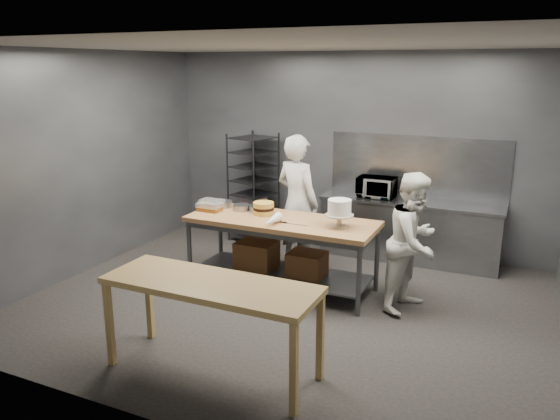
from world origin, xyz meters
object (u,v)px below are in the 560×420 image
at_px(layer_cake, 264,208).
at_px(near_counter, 211,291).
at_px(chef_behind, 297,203).
at_px(frosted_cake_stand, 339,209).
at_px(chef_right, 414,242).
at_px(speed_rack, 253,189).
at_px(microwave, 376,187).
at_px(work_table, 280,245).

bearing_deg(layer_cake, near_counter, -75.64).
distance_m(near_counter, layer_cake, 2.28).
xyz_separation_m(chef_behind, frosted_cake_stand, (0.88, -0.80, 0.19)).
bearing_deg(chef_right, speed_rack, 78.90).
bearing_deg(chef_behind, chef_right, 177.01).
bearing_deg(microwave, speed_rack, -177.71).
height_order(work_table, speed_rack, speed_rack).
height_order(speed_rack, layer_cake, speed_rack).
xyz_separation_m(chef_behind, chef_right, (1.75, -0.68, -0.13)).
bearing_deg(chef_behind, microwave, -112.89).
bearing_deg(near_counter, speed_rack, 112.05).
height_order(work_table, chef_behind, chef_behind).
xyz_separation_m(work_table, microwave, (0.77, 1.73, 0.48)).
bearing_deg(speed_rack, microwave, 2.29).
height_order(work_table, layer_cake, layer_cake).
bearing_deg(microwave, layer_cake, -122.73).
relative_size(work_table, chef_behind, 1.27).
bearing_deg(work_table, speed_rack, 126.84).
xyz_separation_m(microwave, frosted_cake_stand, (0.03, -1.78, 0.09)).
height_order(work_table, microwave, microwave).
relative_size(chef_behind, microwave, 3.50).
height_order(work_table, chef_right, chef_right).
xyz_separation_m(chef_right, layer_cake, (-1.95, 0.03, 0.18)).
bearing_deg(microwave, chef_behind, -131.03).
xyz_separation_m(frosted_cake_stand, layer_cake, (-1.08, 0.15, -0.14)).
bearing_deg(chef_right, frosted_cake_stand, 115.40).
bearing_deg(frosted_cake_stand, layer_cake, 172.18).
height_order(near_counter, microwave, microwave).
bearing_deg(work_table, layer_cake, 160.23).
relative_size(speed_rack, microwave, 3.23).
distance_m(work_table, chef_right, 1.69).
relative_size(work_table, frosted_cake_stand, 7.06).
bearing_deg(near_counter, layer_cake, 104.36).
relative_size(chef_behind, frosted_cake_stand, 5.57).
relative_size(speed_rack, layer_cake, 6.48).
distance_m(speed_rack, microwave, 2.02).
bearing_deg(layer_cake, chef_right, -0.74).
distance_m(frosted_cake_stand, layer_cake, 1.10).
xyz_separation_m(speed_rack, microwave, (2.00, 0.08, 0.19)).
xyz_separation_m(microwave, layer_cake, (-1.05, -1.63, -0.05)).
xyz_separation_m(chef_behind, layer_cake, (-0.20, -0.65, 0.05)).
height_order(chef_behind, frosted_cake_stand, chef_behind).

